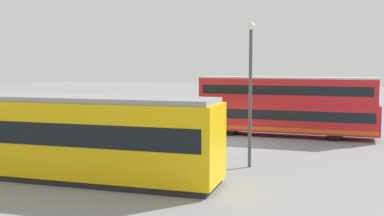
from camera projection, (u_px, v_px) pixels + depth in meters
The scene contains 8 objects.
ground_plane at pixel (233, 142), 28.51m from camera, with size 160.00×160.00×0.00m, color gray.
double_decker_bus at pixel (285, 106), 30.66m from camera, with size 12.01×3.81×3.96m.
tram_yellow at pixel (44, 135), 19.50m from camera, with size 15.44×4.98×3.49m.
pedestrian_near_railing at pixel (154, 132), 26.19m from camera, with size 0.41×0.41×1.67m.
pedestrian_crossing at pixel (171, 151), 20.61m from camera, with size 0.45×0.45×1.61m.
pedestrian_railing at pixel (141, 136), 25.98m from camera, with size 9.05×0.11×1.08m.
info_sign at pixel (81, 112), 28.60m from camera, with size 1.11×0.35×2.59m.
street_lamp at pixel (250, 83), 21.15m from camera, with size 0.36×0.36×6.70m.
Camera 1 is at (-10.04, 26.45, 4.78)m, focal length 42.98 mm.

